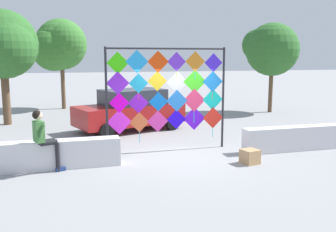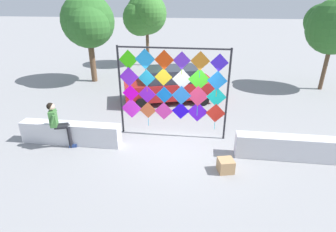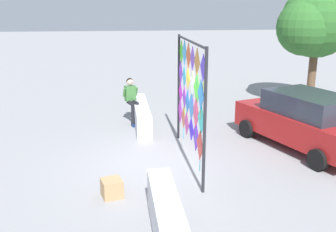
% 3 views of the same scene
% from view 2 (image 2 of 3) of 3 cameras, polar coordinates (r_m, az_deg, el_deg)
% --- Properties ---
extents(ground, '(120.00, 120.00, 0.00)m').
position_cam_2_polar(ground, '(9.14, 1.96, -5.91)').
color(ground, gray).
extents(plaza_ledge_left, '(3.39, 0.46, 0.74)m').
position_cam_2_polar(plaza_ledge_left, '(9.59, -20.08, -3.48)').
color(plaza_ledge_left, silver).
rests_on(plaza_ledge_left, ground).
extents(plaza_ledge_right, '(3.39, 0.46, 0.74)m').
position_cam_2_polar(plaza_ledge_right, '(9.01, 25.05, -6.18)').
color(plaza_ledge_right, silver).
rests_on(plaza_ledge_right, ground).
extents(kite_display_rack, '(3.73, 0.11, 3.16)m').
position_cam_2_polar(kite_display_rack, '(8.96, 1.08, 6.57)').
color(kite_display_rack, '#232328').
rests_on(kite_display_rack, ground).
extents(seated_vendor, '(0.75, 0.59, 1.59)m').
position_cam_2_polar(seated_vendor, '(9.20, -22.53, -1.07)').
color(seated_vendor, black).
rests_on(seated_vendor, ground).
extents(parked_car, '(4.50, 3.02, 1.61)m').
position_cam_2_polar(parked_car, '(12.61, 0.36, 6.79)').
color(parked_car, maroon).
rests_on(parked_car, ground).
extents(cardboard_box_large, '(0.52, 0.51, 0.39)m').
position_cam_2_polar(cardboard_box_large, '(7.87, 12.25, -10.32)').
color(cardboard_box_large, tan).
rests_on(cardboard_box_large, ground).
extents(tree_palm_like, '(2.71, 2.82, 4.59)m').
position_cam_2_polar(tree_palm_like, '(16.24, 31.72, 16.14)').
color(tree_palm_like, brown).
rests_on(tree_palm_like, ground).
extents(tree_far_right, '(2.88, 3.18, 4.82)m').
position_cam_2_polar(tree_far_right, '(15.78, -16.86, 18.52)').
color(tree_far_right, brown).
rests_on(tree_far_right, ground).
extents(tree_broadleaf, '(2.95, 2.92, 4.92)m').
position_cam_2_polar(tree_broadleaf, '(19.34, -4.94, 20.78)').
color(tree_broadleaf, brown).
rests_on(tree_broadleaf, ground).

